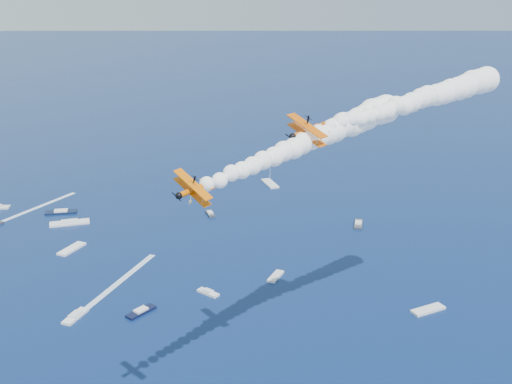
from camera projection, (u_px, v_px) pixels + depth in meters
biplane_lead at (308, 132)px, 115.42m from camera, size 9.20×10.95×8.81m
biplane_trail at (194, 190)px, 96.32m from camera, size 8.38×10.10×7.94m
smoke_trail_lead at (412, 102)px, 131.29m from camera, size 58.13×8.09×10.42m
smoke_trail_trail at (310, 140)px, 115.76m from camera, size 59.08×26.92×10.42m
spectator_boats at (77, 266)px, 199.08m from camera, size 215.06×190.00×0.70m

